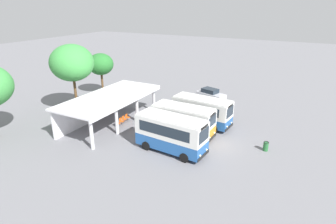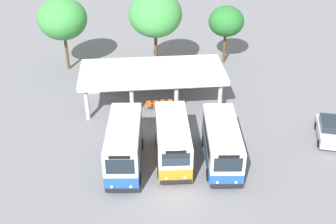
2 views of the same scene
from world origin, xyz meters
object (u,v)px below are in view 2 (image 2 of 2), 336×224
waiting_chair_end_by_column (149,105)px  waiting_chair_middle_seat (163,104)px  waiting_chair_fourth_seat (170,103)px  city_bus_nearest_orange (124,144)px  parked_car_flank (329,130)px  city_bus_second_in_row (173,140)px  city_bus_middle_cream (222,143)px  waiting_chair_second_from_end (156,104)px

waiting_chair_end_by_column → waiting_chair_middle_seat: same height
waiting_chair_end_by_column → waiting_chair_fourth_seat: size_ratio=1.00×
city_bus_nearest_orange → parked_car_flank: city_bus_nearest_orange is taller
city_bus_second_in_row → city_bus_nearest_orange: bearing=-173.3°
city_bus_middle_cream → parked_car_flank: bearing=13.8°
waiting_chair_fourth_seat → waiting_chair_end_by_column: bearing=-177.5°
city_bus_second_in_row → parked_car_flank: city_bus_second_in_row is taller
waiting_chair_second_from_end → parked_car_flank: bearing=-23.4°
city_bus_nearest_orange → city_bus_middle_cream: city_bus_nearest_orange is taller
waiting_chair_second_from_end → waiting_chair_fourth_seat: (1.29, 0.11, 0.00)m
city_bus_second_in_row → parked_car_flank: size_ratio=1.45×
city_bus_nearest_orange → city_bus_second_in_row: size_ratio=1.05×
city_bus_second_in_row → waiting_chair_fourth_seat: bearing=85.9°
parked_car_flank → waiting_chair_middle_seat: size_ratio=5.31×
city_bus_nearest_orange → waiting_chair_fourth_seat: (4.10, 8.03, -1.40)m
waiting_chair_end_by_column → waiting_chair_second_from_end: size_ratio=1.00×
waiting_chair_middle_seat → waiting_chair_fourth_seat: bearing=1.4°
parked_car_flank → waiting_chair_second_from_end: size_ratio=5.31×
city_bus_second_in_row → waiting_chair_second_from_end: city_bus_second_in_row is taller
city_bus_middle_cream → waiting_chair_fourth_seat: 8.91m
city_bus_nearest_orange → city_bus_second_in_row: 3.58m
parked_car_flank → waiting_chair_middle_seat: parked_car_flank is taller
waiting_chair_end_by_column → waiting_chair_second_from_end: (0.65, -0.02, 0.00)m
city_bus_nearest_orange → waiting_chair_second_from_end: 8.52m
waiting_chair_second_from_end → waiting_chair_middle_seat: size_ratio=1.00×
city_bus_nearest_orange → city_bus_middle_cream: (7.10, -0.26, -0.13)m
city_bus_middle_cream → parked_car_flank: 9.65m
city_bus_nearest_orange → waiting_chair_fourth_seat: bearing=63.0°
waiting_chair_middle_seat → waiting_chair_fourth_seat: 0.65m
waiting_chair_fourth_seat → city_bus_second_in_row: bearing=-94.1°
waiting_chair_second_from_end → waiting_chair_fourth_seat: bearing=4.7°
city_bus_middle_cream → waiting_chair_end_by_column: bearing=121.1°
parked_car_flank → waiting_chair_middle_seat: 14.29m
parked_car_flank → waiting_chair_fourth_seat: (-12.33, 6.00, -0.30)m
waiting_chair_end_by_column → waiting_chair_middle_seat: 1.29m
waiting_chair_second_from_end → waiting_chair_middle_seat: 0.65m
waiting_chair_second_from_end → city_bus_second_in_row: bearing=-84.3°
city_bus_second_in_row → waiting_chair_second_from_end: size_ratio=7.71×
parked_car_flank → waiting_chair_fourth_seat: 13.72m
parked_car_flank → waiting_chair_end_by_column: size_ratio=5.31×
city_bus_middle_cream → waiting_chair_end_by_column: 9.66m
city_bus_middle_cream → waiting_chair_end_by_column: size_ratio=8.00×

